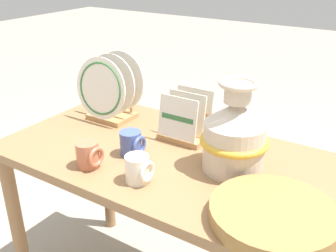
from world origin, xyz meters
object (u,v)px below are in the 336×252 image
(ceramic_vase, at_px, (235,134))
(mug_terracotta_glaze, at_px, (89,155))
(mug_cream_glaze, at_px, (138,169))
(mug_cobalt_glaze, at_px, (132,144))
(wicker_charger_stack, at_px, (273,215))
(dish_rack_square_plates, at_px, (186,124))
(dish_rack_round_plates, at_px, (109,93))

(ceramic_vase, relative_size, mug_terracotta_glaze, 3.45)
(mug_cream_glaze, bearing_deg, mug_cobalt_glaze, 134.10)
(wicker_charger_stack, height_order, mug_terracotta_glaze, mug_terracotta_glaze)
(dish_rack_square_plates, bearing_deg, ceramic_vase, -25.28)
(dish_rack_round_plates, bearing_deg, mug_cream_glaze, -40.00)
(mug_terracotta_glaze, bearing_deg, mug_cobalt_glaze, 64.10)
(ceramic_vase, distance_m, dish_rack_square_plates, 0.29)
(ceramic_vase, bearing_deg, wicker_charger_stack, -44.08)
(wicker_charger_stack, xyz_separation_m, mug_terracotta_glaze, (-0.62, -0.05, 0.02))
(dish_rack_round_plates, xyz_separation_m, dish_rack_square_plates, (0.37, 0.02, -0.06))
(wicker_charger_stack, bearing_deg, ceramic_vase, 135.92)
(dish_rack_round_plates, height_order, dish_rack_square_plates, dish_rack_round_plates)
(dish_rack_square_plates, xyz_separation_m, mug_cream_glaze, (0.03, -0.36, -0.01))
(mug_cream_glaze, relative_size, mug_cobalt_glaze, 1.00)
(wicker_charger_stack, height_order, mug_cobalt_glaze, mug_cobalt_glaze)
(dish_rack_round_plates, bearing_deg, mug_terracotta_glaze, -59.67)
(dish_rack_round_plates, xyz_separation_m, wicker_charger_stack, (0.83, -0.30, -0.10))
(mug_cream_glaze, relative_size, mug_terracotta_glaze, 1.00)
(mug_cream_glaze, distance_m, mug_terracotta_glaze, 0.20)
(wicker_charger_stack, height_order, mug_cream_glaze, mug_cream_glaze)
(dish_rack_round_plates, distance_m, mug_terracotta_glaze, 0.41)
(wicker_charger_stack, xyz_separation_m, mug_cream_glaze, (-0.43, -0.03, 0.02))
(ceramic_vase, distance_m, mug_cream_glaze, 0.33)
(dish_rack_square_plates, height_order, mug_cream_glaze, dish_rack_square_plates)
(ceramic_vase, distance_m, dish_rack_round_plates, 0.63)
(mug_terracotta_glaze, bearing_deg, wicker_charger_stack, 4.42)
(mug_cream_glaze, height_order, mug_cobalt_glaze, same)
(dish_rack_round_plates, distance_m, mug_cream_glaze, 0.53)
(ceramic_vase, distance_m, mug_terracotta_glaze, 0.49)
(wicker_charger_stack, distance_m, mug_cobalt_glaze, 0.56)
(dish_rack_square_plates, relative_size, mug_cream_glaze, 2.06)
(dish_rack_round_plates, height_order, wicker_charger_stack, dish_rack_round_plates)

